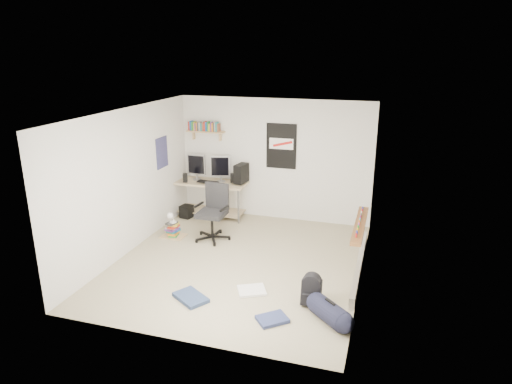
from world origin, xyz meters
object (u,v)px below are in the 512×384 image
(backpack, at_px, (311,292))
(book_stack, at_px, (173,229))
(office_chair, at_px, (212,215))
(duffel_bag, at_px, (330,312))
(desk, at_px, (208,198))

(backpack, relative_size, book_stack, 0.88)
(office_chair, height_order, book_stack, office_chair)
(office_chair, height_order, backpack, office_chair)
(backpack, height_order, duffel_bag, duffel_bag)
(desk, relative_size, duffel_bag, 3.09)
(duffel_bag, bearing_deg, desk, 175.97)
(duffel_bag, height_order, book_stack, duffel_bag)
(book_stack, bearing_deg, backpack, -29.01)
(duffel_bag, bearing_deg, backpack, 174.94)
(desk, bearing_deg, book_stack, -108.97)
(desk, height_order, backpack, desk)
(desk, distance_m, backpack, 4.07)
(backpack, distance_m, book_stack, 3.39)
(office_chair, distance_m, book_stack, 0.84)
(backpack, bearing_deg, desk, 132.92)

